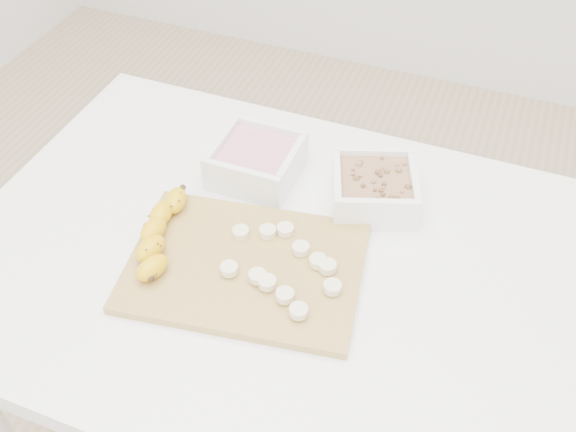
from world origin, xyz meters
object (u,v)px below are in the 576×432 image
(table, at_px, (281,295))
(bowl_yogurt, at_px, (257,160))
(bowl_granola, at_px, (374,188))
(cutting_board, at_px, (245,266))
(banana, at_px, (160,234))

(table, bearing_deg, bowl_yogurt, 123.99)
(bowl_granola, height_order, cutting_board, bowl_granola)
(table, xyz_separation_m, bowl_yogurt, (-0.11, 0.16, 0.13))
(cutting_board, relative_size, banana, 1.86)
(bowl_yogurt, relative_size, banana, 0.75)
(table, relative_size, bowl_granola, 5.85)
(cutting_board, bearing_deg, bowl_granola, 56.90)
(bowl_granola, relative_size, cutting_board, 0.50)
(bowl_yogurt, relative_size, bowl_granola, 0.81)
(cutting_board, bearing_deg, bowl_yogurt, 108.52)
(banana, bearing_deg, table, 12.70)
(table, bearing_deg, banana, -164.40)
(banana, bearing_deg, bowl_granola, 35.29)
(bowl_yogurt, relative_size, cutting_board, 0.40)
(table, relative_size, cutting_board, 2.90)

